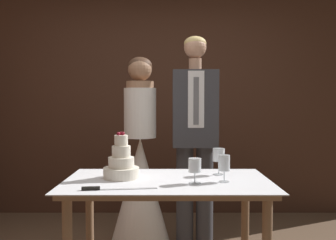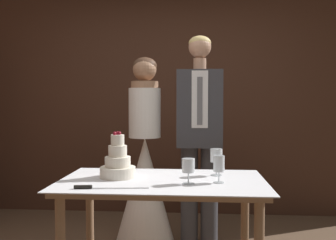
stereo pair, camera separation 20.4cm
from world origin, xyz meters
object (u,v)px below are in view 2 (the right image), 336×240
at_px(cake_table, 162,196).
at_px(bride, 145,177).
at_px(wine_glass_middle, 216,156).
at_px(wine_glass_far, 188,166).
at_px(wine_glass_near, 219,164).
at_px(cake_knife, 97,187).
at_px(tiered_cake, 118,164).
at_px(groom, 199,132).

height_order(cake_table, bride, bride).
bearing_deg(wine_glass_middle, wine_glass_far, -123.60).
height_order(wine_glass_near, wine_glass_far, wine_glass_near).
height_order(cake_knife, wine_glass_far, wine_glass_far).
bearing_deg(tiered_cake, wine_glass_middle, 10.02).
bearing_deg(cake_table, bride, 104.36).
distance_m(cake_knife, groom, 1.35).
bearing_deg(tiered_cake, cake_table, -10.05).
relative_size(wine_glass_middle, bride, 0.11).
xyz_separation_m(tiered_cake, bride, (0.05, 0.88, -0.26)).
xyz_separation_m(cake_knife, wine_glass_near, (0.69, 0.21, 0.10)).
relative_size(cake_table, cake_knife, 3.06).
bearing_deg(groom, cake_table, -104.37).
distance_m(tiered_cake, cake_knife, 0.33).
bearing_deg(wine_glass_near, bride, 120.46).
distance_m(cake_table, groom, 1.02).
height_order(tiered_cake, cake_knife, tiered_cake).
xyz_separation_m(tiered_cake, cake_knife, (-0.05, -0.32, -0.08)).
bearing_deg(groom, tiered_cake, -121.18).
relative_size(wine_glass_far, groom, 0.08).
height_order(cake_table, groom, groom).
bearing_deg(wine_glass_far, cake_knife, -162.29).
bearing_deg(cake_table, wine_glass_near, -10.11).
xyz_separation_m(wine_glass_middle, groom, (-0.10, 0.77, 0.10)).
height_order(cake_table, wine_glass_near, wine_glass_near).
xyz_separation_m(tiered_cake, wine_glass_near, (0.64, -0.11, 0.02)).
xyz_separation_m(cake_knife, wine_glass_far, (0.51, 0.16, 0.10)).
bearing_deg(tiered_cake, groom, 58.82).
distance_m(cake_knife, wine_glass_far, 0.54).
bearing_deg(tiered_cake, wine_glass_near, -10.08).
bearing_deg(wine_glass_far, cake_table, 147.37).
xyz_separation_m(wine_glass_near, bride, (-0.59, 1.00, -0.29)).
height_order(wine_glass_far, groom, groom).
relative_size(tiered_cake, cake_knife, 0.71).
relative_size(cake_table, wine_glass_far, 8.45).
height_order(wine_glass_middle, wine_glass_far, wine_glass_middle).
bearing_deg(bride, cake_table, -75.64).
bearing_deg(wine_glass_near, groom, 96.15).
distance_m(wine_glass_middle, bride, 1.01).
bearing_deg(wine_glass_middle, wine_glass_near, -89.21).
bearing_deg(cake_table, wine_glass_far, -32.63).
xyz_separation_m(cake_knife, bride, (0.11, 1.20, -0.18)).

